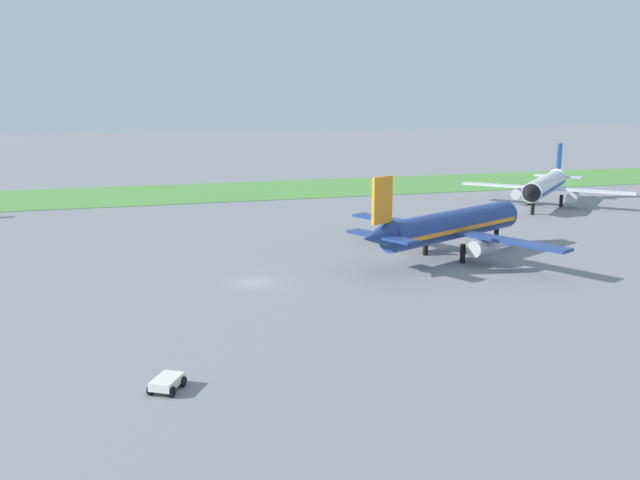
{
  "coord_description": "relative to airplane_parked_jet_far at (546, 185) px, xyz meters",
  "views": [
    {
      "loc": [
        -13.07,
        -67.57,
        19.02
      ],
      "look_at": [
        8.66,
        4.92,
        3.0
      ],
      "focal_mm": 38.39,
      "sensor_mm": 36.0,
      "label": 1
    }
  ],
  "objects": [
    {
      "name": "ground_plane",
      "position": [
        -58.54,
        -34.44,
        -3.71
      ],
      "size": [
        600.0,
        600.0,
        0.0
      ],
      "primitive_type": "plane",
      "color": "gray"
    },
    {
      "name": "baggage_cart_near_gate",
      "position": [
        -69.21,
        -58.93,
        -3.14
      ],
      "size": [
        2.72,
        2.94,
        0.9
      ],
      "rotation": [
        0.0,
        0.0,
        4.18
      ],
      "color": "white",
      "rests_on": "ground_plane"
    },
    {
      "name": "grass_taxiway_strip",
      "position": [
        -58.54,
        34.58,
        -3.67
      ],
      "size": [
        360.0,
        28.0,
        0.08
      ],
      "primitive_type": "cube",
      "color": "#549342",
      "rests_on": "ground_plane"
    },
    {
      "name": "airplane_midfield_jet",
      "position": [
        -34.0,
        -30.16,
        0.15
      ],
      "size": [
        28.04,
        28.14,
        10.7
      ],
      "rotation": [
        0.0,
        0.0,
        0.45
      ],
      "color": "navy",
      "rests_on": "ground_plane"
    },
    {
      "name": "airplane_parked_jet_far",
      "position": [
        0.0,
        0.0,
        0.0
      ],
      "size": [
        23.13,
        22.84,
        10.29
      ],
      "rotation": [
        0.0,
        0.0,
        3.92
      ],
      "color": "silver",
      "rests_on": "ground_plane"
    }
  ]
}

